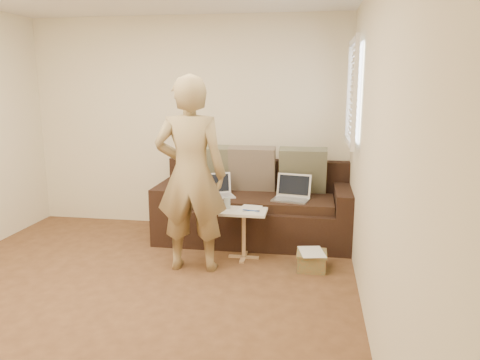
# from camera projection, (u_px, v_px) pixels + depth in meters

# --- Properties ---
(floor) EXTENTS (4.50, 4.50, 0.00)m
(floor) POSITION_uv_depth(u_px,v_px,m) (119.00, 302.00, 3.86)
(floor) COLOR #4E321D
(floor) RESTS_ON ground
(wall_back) EXTENTS (4.00, 0.00, 4.00)m
(wall_back) POSITION_uv_depth(u_px,v_px,m) (188.00, 124.00, 5.76)
(wall_back) COLOR beige
(wall_back) RESTS_ON ground
(wall_right) EXTENTS (0.00, 4.50, 4.50)m
(wall_right) POSITION_uv_depth(u_px,v_px,m) (375.00, 154.00, 3.28)
(wall_right) COLOR beige
(wall_right) RESTS_ON ground
(window_blinds) EXTENTS (0.12, 0.88, 1.08)m
(window_blinds) POSITION_uv_depth(u_px,v_px,m) (354.00, 93.00, 4.65)
(window_blinds) COLOR white
(window_blinds) RESTS_ON wall_right
(sofa) EXTENTS (2.20, 0.95, 0.85)m
(sofa) POSITION_uv_depth(u_px,v_px,m) (254.00, 204.00, 5.34)
(sofa) COLOR black
(sofa) RESTS_ON ground
(pillow_left) EXTENTS (0.55, 0.29, 0.57)m
(pillow_left) POSITION_uv_depth(u_px,v_px,m) (208.00, 167.00, 5.60)
(pillow_left) COLOR #585B43
(pillow_left) RESTS_ON sofa
(pillow_mid) EXTENTS (0.55, 0.27, 0.57)m
(pillow_mid) POSITION_uv_depth(u_px,v_px,m) (252.00, 169.00, 5.50)
(pillow_mid) COLOR brown
(pillow_mid) RESTS_ON sofa
(pillow_right) EXTENTS (0.55, 0.28, 0.57)m
(pillow_right) POSITION_uv_depth(u_px,v_px,m) (303.00, 171.00, 5.39)
(pillow_right) COLOR #585B43
(pillow_right) RESTS_ON sofa
(laptop_silver) EXTENTS (0.44, 0.35, 0.26)m
(laptop_silver) POSITION_uv_depth(u_px,v_px,m) (291.00, 200.00, 5.11)
(laptop_silver) COLOR #B7BABC
(laptop_silver) RESTS_ON sofa
(laptop_white) EXTENTS (0.44, 0.39, 0.26)m
(laptop_white) POSITION_uv_depth(u_px,v_px,m) (218.00, 197.00, 5.27)
(laptop_white) COLOR white
(laptop_white) RESTS_ON sofa
(person) EXTENTS (0.72, 0.52, 1.89)m
(person) POSITION_uv_depth(u_px,v_px,m) (191.00, 175.00, 4.37)
(person) COLOR #9C9155
(person) RESTS_ON ground
(side_table) EXTENTS (0.47, 0.33, 0.52)m
(side_table) POSITION_uv_depth(u_px,v_px,m) (244.00, 234.00, 4.78)
(side_table) COLOR silver
(side_table) RESTS_ON ground
(drinking_glass) EXTENTS (0.07, 0.07, 0.12)m
(drinking_glass) POSITION_uv_depth(u_px,v_px,m) (227.00, 203.00, 4.78)
(drinking_glass) COLOR silver
(drinking_glass) RESTS_ON side_table
(scissors) EXTENTS (0.20, 0.14, 0.02)m
(scissors) POSITION_uv_depth(u_px,v_px,m) (251.00, 211.00, 4.68)
(scissors) COLOR silver
(scissors) RESTS_ON side_table
(paper_on_table) EXTENTS (0.25, 0.33, 0.00)m
(paper_on_table) POSITION_uv_depth(u_px,v_px,m) (250.00, 209.00, 4.78)
(paper_on_table) COLOR white
(paper_on_table) RESTS_ON side_table
(striped_box) EXTENTS (0.29, 0.29, 0.18)m
(striped_box) POSITION_uv_depth(u_px,v_px,m) (312.00, 260.00, 4.51)
(striped_box) COLOR #CE581E
(striped_box) RESTS_ON ground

